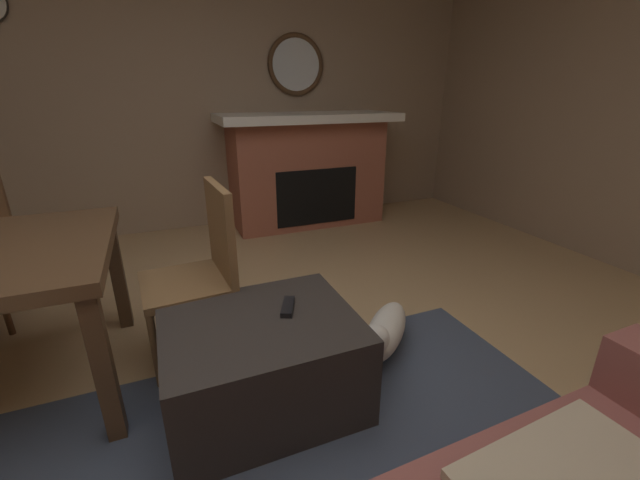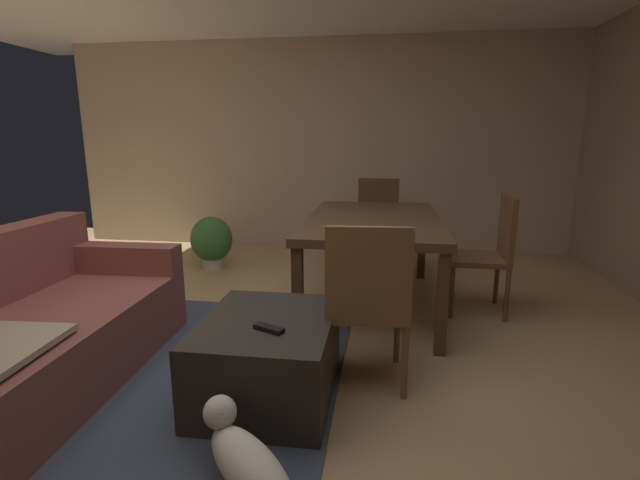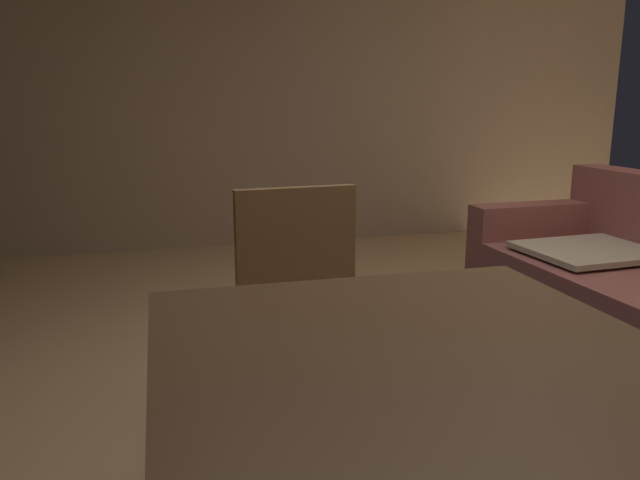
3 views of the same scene
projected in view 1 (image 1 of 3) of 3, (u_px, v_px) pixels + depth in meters
The scene contains 8 objects.
floor at pixel (231, 441), 1.65m from camera, with size 7.96×7.96×0.00m, color tan.
wall_back_fireplace_side at pixel (162, 102), 3.79m from camera, with size 7.03×0.12×2.51m, color #9E846B.
fireplace at pixel (307, 169), 4.18m from camera, with size 1.79×0.76×1.15m.
round_wall_mirror at pixel (296, 65), 4.06m from camera, with size 0.60×0.05×0.60m.
ottoman_coffee_table at pixel (263, 363), 1.78m from camera, with size 0.83×0.67×0.44m, color #2D2826.
tv_remote at pixel (288, 307), 1.79m from camera, with size 0.05×0.16×0.02m, color black.
dining_chair_west at pixel (203, 264), 2.05m from camera, with size 0.47×0.47×0.93m.
small_dog at pixel (385, 331), 2.13m from camera, with size 0.52×0.52×0.27m.
Camera 1 is at (0.13, 1.29, 1.37)m, focal length 22.31 mm.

